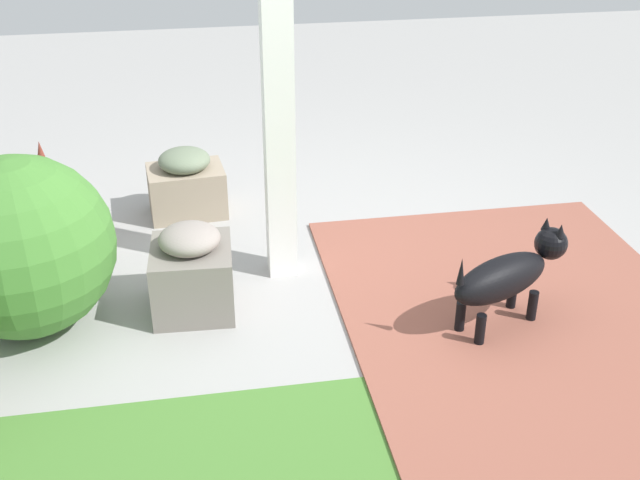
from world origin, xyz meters
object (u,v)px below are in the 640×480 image
object	(u,v)px
stone_planter_mid	(192,271)
round_shrub	(21,247)
stone_planter_nearest	(186,184)
dog	(508,274)
terracotta_pot_spiky	(48,196)
porch_pillar	(277,66)

from	to	relation	value
stone_planter_mid	round_shrub	xyz separation A→B (m)	(0.78, 0.02, 0.23)
stone_planter_nearest	dog	size ratio (longest dim) A/B	0.72
terracotta_pot_spiky	dog	bearing A→B (deg)	151.02
porch_pillar	terracotta_pot_spiky	distance (m)	1.63
terracotta_pot_spiky	stone_planter_mid	bearing A→B (deg)	132.74
terracotta_pot_spiky	dog	distance (m)	2.61
stone_planter_nearest	dog	xyz separation A→B (m)	(-1.50, 1.54, 0.08)
stone_planter_nearest	dog	world-z (taller)	dog
terracotta_pot_spiky	porch_pillar	bearing A→B (deg)	156.66
stone_planter_mid	dog	distance (m)	1.55
dog	porch_pillar	bearing A→B (deg)	-35.33
stone_planter_nearest	round_shrub	xyz separation A→B (m)	(0.78, 1.15, 0.24)
stone_planter_mid	round_shrub	bearing A→B (deg)	1.57
stone_planter_mid	dog	bearing A→B (deg)	164.57
round_shrub	terracotta_pot_spiky	size ratio (longest dim) A/B	1.37
round_shrub	dog	size ratio (longest dim) A/B	1.27
round_shrub	dog	xyz separation A→B (m)	(-2.28, 0.39, -0.15)
stone_planter_nearest	stone_planter_mid	distance (m)	1.12
stone_planter_mid	dog	size ratio (longest dim) A/B	0.68
porch_pillar	stone_planter_mid	bearing A→B (deg)	31.54
stone_planter_mid	dog	world-z (taller)	dog
terracotta_pot_spiky	dog	size ratio (longest dim) A/B	0.93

